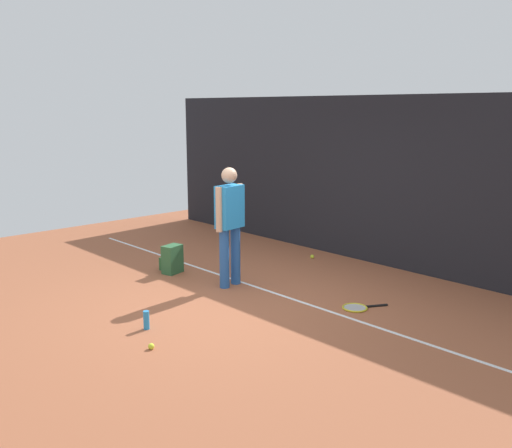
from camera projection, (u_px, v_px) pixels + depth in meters
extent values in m
plane|color=#9E5638|center=(234.00, 303.00, 7.41)|extent=(12.00, 12.00, 0.00)
cube|color=black|center=(373.00, 180.00, 9.14)|extent=(10.00, 0.10, 2.70)
cube|color=white|center=(270.00, 292.00, 7.86)|extent=(9.00, 0.05, 0.00)
cylinder|color=#2659A5|center=(236.00, 255.00, 8.14)|extent=(0.14, 0.14, 0.85)
cylinder|color=#2659A5|center=(224.00, 259.00, 7.96)|extent=(0.14, 0.14, 0.85)
cube|color=#268CD8|center=(230.00, 207.00, 7.90)|extent=(0.28, 0.43, 0.60)
sphere|color=#D8A884|center=(229.00, 175.00, 7.82)|extent=(0.22, 0.22, 0.22)
cylinder|color=#D8A884|center=(240.00, 205.00, 8.08)|extent=(0.09, 0.09, 0.62)
cylinder|color=#D8A884|center=(219.00, 210.00, 7.74)|extent=(0.09, 0.09, 0.62)
cylinder|color=black|center=(377.00, 306.00, 7.27)|extent=(0.18, 0.28, 0.03)
torus|color=gold|center=(355.00, 308.00, 7.20)|extent=(0.44, 0.44, 0.02)
cylinder|color=#B2B2B2|center=(355.00, 308.00, 7.20)|extent=(0.38, 0.38, 0.00)
cube|color=#2D6038|center=(172.00, 259.00, 8.71)|extent=(0.27, 0.34, 0.44)
cube|color=#23562D|center=(166.00, 263.00, 8.80)|extent=(0.13, 0.23, 0.20)
sphere|color=#CCE033|center=(151.00, 346.00, 5.98)|extent=(0.07, 0.07, 0.07)
sphere|color=#CCE033|center=(312.00, 257.00, 9.58)|extent=(0.07, 0.07, 0.07)
cylinder|color=#268CD8|center=(146.00, 320.00, 6.51)|extent=(0.07, 0.07, 0.22)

